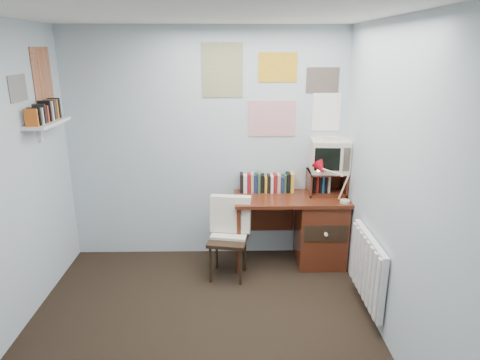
# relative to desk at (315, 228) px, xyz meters

# --- Properties ---
(ground) EXTENTS (3.50, 3.50, 0.00)m
(ground) POSITION_rel_desk_xyz_m (-1.17, -1.48, -0.41)
(ground) COLOR black
(ground) RESTS_ON ground
(back_wall) EXTENTS (3.00, 0.02, 2.50)m
(back_wall) POSITION_rel_desk_xyz_m (-1.17, 0.27, 0.84)
(back_wall) COLOR #B1BCCB
(back_wall) RESTS_ON ground
(right_wall) EXTENTS (0.02, 3.50, 2.50)m
(right_wall) POSITION_rel_desk_xyz_m (0.33, -1.48, 0.84)
(right_wall) COLOR #B1BCCB
(right_wall) RESTS_ON ground
(ceiling) EXTENTS (3.00, 3.50, 0.02)m
(ceiling) POSITION_rel_desk_xyz_m (-1.17, -1.48, 2.09)
(ceiling) COLOR white
(ceiling) RESTS_ON back_wall
(desk) EXTENTS (1.20, 0.55, 0.76)m
(desk) POSITION_rel_desk_xyz_m (0.00, 0.00, 0.00)
(desk) COLOR #562313
(desk) RESTS_ON ground
(desk_chair) EXTENTS (0.48, 0.46, 0.81)m
(desk_chair) POSITION_rel_desk_xyz_m (-0.94, -0.30, -0.00)
(desk_chair) COLOR black
(desk_chair) RESTS_ON ground
(desk_lamp) EXTENTS (0.29, 0.25, 0.37)m
(desk_lamp) POSITION_rel_desk_xyz_m (0.25, -0.18, 0.54)
(desk_lamp) COLOR red
(desk_lamp) RESTS_ON desk
(tv_riser) EXTENTS (0.40, 0.30, 0.25)m
(tv_riser) POSITION_rel_desk_xyz_m (0.12, 0.11, 0.48)
(tv_riser) COLOR #562313
(tv_riser) RESTS_ON desk
(crt_tv) EXTENTS (0.42, 0.39, 0.37)m
(crt_tv) POSITION_rel_desk_xyz_m (0.14, 0.13, 0.79)
(crt_tv) COLOR beige
(crt_tv) RESTS_ON tv_riser
(book_row) EXTENTS (0.60, 0.14, 0.22)m
(book_row) POSITION_rel_desk_xyz_m (-0.51, 0.18, 0.46)
(book_row) COLOR #562313
(book_row) RESTS_ON desk
(radiator) EXTENTS (0.09, 0.80, 0.60)m
(radiator) POSITION_rel_desk_xyz_m (0.29, -0.93, 0.01)
(radiator) COLOR white
(radiator) RESTS_ON right_wall
(wall_shelf) EXTENTS (0.20, 0.62, 0.24)m
(wall_shelf) POSITION_rel_desk_xyz_m (-2.57, -0.38, 1.21)
(wall_shelf) COLOR white
(wall_shelf) RESTS_ON left_wall
(posters_back) EXTENTS (1.20, 0.01, 0.90)m
(posters_back) POSITION_rel_desk_xyz_m (-0.47, 0.26, 1.44)
(posters_back) COLOR white
(posters_back) RESTS_ON back_wall
(posters_left) EXTENTS (0.01, 0.70, 0.60)m
(posters_left) POSITION_rel_desk_xyz_m (-2.67, -0.38, 1.59)
(posters_left) COLOR white
(posters_left) RESTS_ON left_wall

